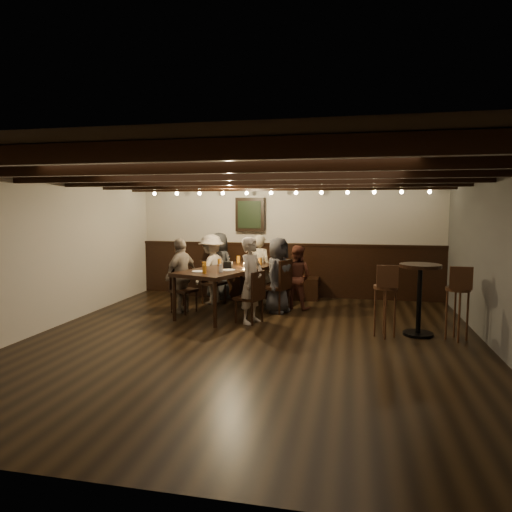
% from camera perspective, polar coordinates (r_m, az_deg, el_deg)
% --- Properties ---
extents(room, '(7.00, 7.00, 7.00)m').
position_cam_1_polar(room, '(8.58, 0.85, 0.56)').
color(room, black).
rests_on(room, ground).
extents(dining_table, '(1.65, 2.37, 0.81)m').
position_cam_1_polar(dining_table, '(8.25, -3.31, -1.95)').
color(dining_table, black).
rests_on(dining_table, floor).
extents(chair_left_near, '(0.50, 0.50, 0.86)m').
position_cam_1_polar(chair_left_near, '(9.10, -5.39, -4.30)').
color(chair_left_near, black).
rests_on(chair_left_near, floor).
extents(chair_left_far, '(0.50, 0.50, 0.86)m').
position_cam_1_polar(chair_left_far, '(8.41, -9.09, -5.21)').
color(chair_left_far, black).
rests_on(chair_left_far, floor).
extents(chair_right_near, '(0.56, 0.56, 0.96)m').
position_cam_1_polar(chair_right_near, '(8.32, 2.58, -5.03)').
color(chair_right_near, black).
rests_on(chair_right_near, floor).
extents(chair_right_far, '(0.50, 0.50, 0.86)m').
position_cam_1_polar(chair_right_far, '(7.57, -0.75, -6.37)').
color(chair_right_far, black).
rests_on(chair_right_far, floor).
extents(person_bench_left, '(0.78, 0.64, 1.38)m').
position_cam_1_polar(person_bench_left, '(9.50, -4.66, -1.24)').
color(person_bench_left, '#2B2B2E').
rests_on(person_bench_left, floor).
extents(person_bench_centre, '(0.58, 0.47, 1.36)m').
position_cam_1_polar(person_bench_centre, '(9.13, 0.47, -1.58)').
color(person_bench_centre, gray).
rests_on(person_bench_centre, floor).
extents(person_bench_right, '(0.70, 0.62, 1.20)m').
position_cam_1_polar(person_bench_right, '(8.58, 5.10, -2.65)').
color(person_bench_right, '#572A1E').
rests_on(person_bench_right, floor).
extents(person_left_near, '(0.78, 1.01, 1.37)m').
position_cam_1_polar(person_left_near, '(9.05, -5.57, -1.64)').
color(person_left_near, gray).
rests_on(person_left_near, floor).
extents(person_left_far, '(0.58, 0.86, 1.35)m').
position_cam_1_polar(person_left_far, '(8.36, -9.30, -2.40)').
color(person_left_far, gray).
rests_on(person_left_far, floor).
extents(person_right_near, '(0.63, 0.77, 1.36)m').
position_cam_1_polar(person_right_near, '(8.24, 2.78, -2.41)').
color(person_right_near, '#2B2A2D').
rests_on(person_right_near, floor).
extents(person_right_far, '(0.49, 0.60, 1.42)m').
position_cam_1_polar(person_right_far, '(7.47, -0.55, -3.05)').
color(person_right_far, '#A89C8E').
rests_on(person_right_far, floor).
extents(pint_a, '(0.07, 0.07, 0.14)m').
position_cam_1_polar(pint_a, '(8.96, -2.22, -0.43)').
color(pint_a, '#BF7219').
rests_on(pint_a, dining_table).
extents(pint_b, '(0.07, 0.07, 0.14)m').
position_cam_1_polar(pint_b, '(8.64, 0.52, -0.67)').
color(pint_b, '#BF7219').
rests_on(pint_b, dining_table).
extents(pint_c, '(0.07, 0.07, 0.14)m').
position_cam_1_polar(pint_c, '(8.48, -4.59, -0.81)').
color(pint_c, '#BF7219').
rests_on(pint_c, dining_table).
extents(pint_d, '(0.07, 0.07, 0.14)m').
position_cam_1_polar(pint_d, '(8.23, -0.80, -1.00)').
color(pint_d, silver).
rests_on(pint_d, dining_table).
extents(pint_e, '(0.07, 0.07, 0.14)m').
position_cam_1_polar(pint_e, '(8.00, -6.45, -1.24)').
color(pint_e, '#BF7219').
rests_on(pint_e, dining_table).
extents(pint_f, '(0.07, 0.07, 0.14)m').
position_cam_1_polar(pint_f, '(7.67, -4.44, -1.53)').
color(pint_f, silver).
rests_on(pint_f, dining_table).
extents(pint_g, '(0.07, 0.07, 0.14)m').
position_cam_1_polar(pint_g, '(7.56, -6.47, -1.66)').
color(pint_g, '#BF7219').
rests_on(pint_g, dining_table).
extents(plate_near, '(0.24, 0.24, 0.01)m').
position_cam_1_polar(plate_near, '(7.77, -7.17, -1.92)').
color(plate_near, white).
rests_on(plate_near, dining_table).
extents(plate_far, '(0.24, 0.24, 0.01)m').
position_cam_1_polar(plate_far, '(7.89, -3.48, -1.77)').
color(plate_far, white).
rests_on(plate_far, dining_table).
extents(condiment_caddy, '(0.15, 0.10, 0.12)m').
position_cam_1_polar(condiment_caddy, '(8.19, -3.51, -1.11)').
color(condiment_caddy, black).
rests_on(condiment_caddy, dining_table).
extents(candle, '(0.05, 0.05, 0.05)m').
position_cam_1_polar(candle, '(8.42, -1.47, -1.15)').
color(candle, beige).
rests_on(candle, dining_table).
extents(high_top_table, '(0.60, 0.60, 1.07)m').
position_cam_1_polar(high_top_table, '(7.17, 19.77, -3.88)').
color(high_top_table, black).
rests_on(high_top_table, floor).
extents(bar_stool_left, '(0.34, 0.36, 1.08)m').
position_cam_1_polar(bar_stool_left, '(6.97, 15.81, -6.52)').
color(bar_stool_left, '#351E10').
rests_on(bar_stool_left, floor).
extents(bar_stool_right, '(0.34, 0.35, 1.08)m').
position_cam_1_polar(bar_stool_right, '(7.16, 23.84, -6.49)').
color(bar_stool_right, '#351E10').
rests_on(bar_stool_right, floor).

